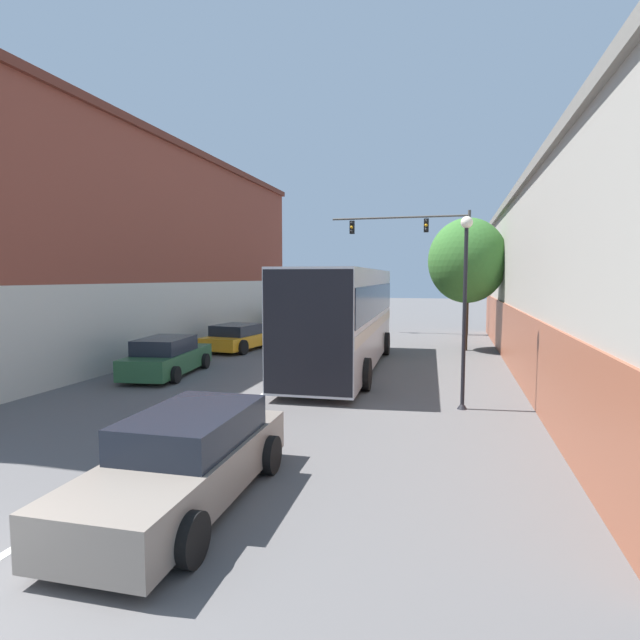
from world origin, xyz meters
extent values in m
cube|color=silver|center=(0.00, 15.90, 0.00)|extent=(0.14, 43.79, 0.01)
cube|color=brown|center=(-10.63, 17.57, 4.72)|extent=(8.26, 27.31, 9.44)
cube|color=beige|center=(-6.55, 17.57, 1.60)|extent=(0.24, 26.76, 3.20)
cube|color=brown|center=(-10.63, 17.57, 9.29)|extent=(8.59, 27.58, 0.30)
cube|color=#9E998E|center=(11.21, 16.46, 3.33)|extent=(7.42, 27.86, 6.66)
cube|color=#995138|center=(7.55, 16.46, 1.17)|extent=(0.24, 27.30, 2.33)
cube|color=slate|center=(11.21, 16.46, 6.51)|extent=(7.71, 28.13, 0.30)
cube|color=#B7B7BC|center=(1.40, 15.43, 1.97)|extent=(2.95, 11.57, 3.48)
cube|color=black|center=(1.40, 15.43, 2.59)|extent=(2.99, 11.35, 1.11)
cube|color=beige|center=(1.40, 15.43, 1.69)|extent=(2.99, 11.46, 0.35)
cube|color=black|center=(1.64, 9.72, 1.97)|extent=(2.43, 0.16, 3.34)
cylinder|color=black|center=(-0.01, 18.94, 0.50)|extent=(0.34, 1.01, 1.00)
cylinder|color=black|center=(2.52, 19.04, 0.50)|extent=(0.34, 1.01, 1.00)
cylinder|color=black|center=(0.28, 11.83, 0.50)|extent=(0.34, 1.01, 1.00)
cylinder|color=black|center=(2.82, 11.93, 0.50)|extent=(0.34, 1.01, 1.00)
cube|color=slate|center=(1.47, 3.71, 0.53)|extent=(1.76, 4.72, 0.69)
cube|color=black|center=(1.47, 3.99, 1.12)|extent=(1.57, 2.47, 0.51)
cylinder|color=black|center=(0.58, 5.13, 0.33)|extent=(0.24, 0.67, 0.66)
cylinder|color=black|center=(2.29, 5.18, 0.33)|extent=(0.24, 0.67, 0.66)
cylinder|color=black|center=(0.66, 2.24, 0.33)|extent=(0.24, 0.67, 0.66)
cylinder|color=black|center=(2.36, 2.28, 0.33)|extent=(0.24, 0.67, 0.66)
cube|color=orange|center=(-4.40, 18.82, 0.46)|extent=(2.28, 4.26, 0.56)
cube|color=black|center=(-4.43, 18.62, 0.98)|extent=(1.92, 2.30, 0.49)
cylinder|color=black|center=(-5.21, 20.19, 0.33)|extent=(0.29, 0.68, 0.66)
cylinder|color=black|center=(-3.32, 19.98, 0.33)|extent=(0.29, 0.68, 0.66)
cylinder|color=black|center=(-5.49, 17.67, 0.33)|extent=(0.29, 0.68, 0.66)
cylinder|color=black|center=(-3.60, 17.46, 0.33)|extent=(0.29, 0.68, 0.66)
cube|color=orange|center=(-4.37, 27.47, 0.54)|extent=(2.17, 4.25, 0.74)
cube|color=black|center=(-4.35, 27.27, 1.19)|extent=(1.83, 2.28, 0.55)
cylinder|color=black|center=(-5.41, 28.64, 0.31)|extent=(0.28, 0.65, 0.63)
cylinder|color=black|center=(-3.60, 28.83, 0.31)|extent=(0.28, 0.65, 0.63)
cylinder|color=black|center=(-5.15, 26.12, 0.31)|extent=(0.28, 0.65, 0.63)
cylinder|color=black|center=(-3.34, 26.31, 0.31)|extent=(0.28, 0.65, 0.63)
cube|color=#285633|center=(-4.30, 12.58, 0.49)|extent=(2.16, 4.54, 0.68)
cube|color=black|center=(-4.27, 12.37, 1.09)|extent=(1.76, 2.44, 0.51)
cylinder|color=black|center=(-5.31, 13.82, 0.28)|extent=(0.29, 0.59, 0.56)
cylinder|color=black|center=(-3.65, 14.04, 0.28)|extent=(0.29, 0.59, 0.56)
cylinder|color=black|center=(-4.96, 11.13, 0.28)|extent=(0.29, 0.59, 0.56)
cylinder|color=black|center=(-3.30, 11.35, 0.28)|extent=(0.29, 0.59, 0.56)
cylinder|color=#514C47|center=(6.19, 27.79, 3.66)|extent=(0.18, 0.18, 7.31)
cylinder|color=#514C47|center=(2.11, 27.79, 7.01)|extent=(8.16, 0.12, 0.12)
cube|color=black|center=(3.74, 27.79, 6.49)|extent=(0.28, 0.24, 0.80)
sphere|color=black|center=(3.74, 27.64, 6.74)|extent=(0.18, 0.18, 0.18)
sphere|color=orange|center=(3.74, 27.64, 6.49)|extent=(0.18, 0.18, 0.18)
sphere|color=black|center=(3.74, 27.64, 6.24)|extent=(0.18, 0.18, 0.18)
cube|color=black|center=(-0.75, 27.79, 6.49)|extent=(0.28, 0.24, 0.80)
sphere|color=black|center=(-0.75, 27.64, 6.74)|extent=(0.18, 0.18, 0.18)
sphere|color=orange|center=(-0.75, 27.64, 6.49)|extent=(0.18, 0.18, 0.18)
sphere|color=black|center=(-0.75, 27.64, 6.24)|extent=(0.18, 0.18, 0.18)
cone|color=black|center=(5.62, 10.47, 0.10)|extent=(0.26, 0.26, 0.20)
cylinder|color=black|center=(5.62, 10.47, 2.35)|extent=(0.10, 0.10, 4.71)
sphere|color=#EFE5CC|center=(5.62, 10.47, 4.81)|extent=(0.30, 0.30, 0.30)
cylinder|color=#3D2D1E|center=(5.95, 21.38, 1.34)|extent=(0.20, 0.20, 2.68)
ellipsoid|color=#38702D|center=(5.95, 21.38, 4.19)|extent=(3.57, 3.21, 3.93)
camera|label=1|loc=(5.30, -2.80, 3.43)|focal=28.00mm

